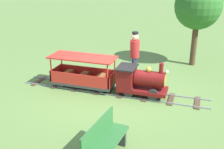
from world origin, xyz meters
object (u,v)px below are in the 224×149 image
locomotive (139,80)px  park_bench (104,141)px  passenger_car (83,75)px  conductor_person (135,52)px  oak_tree_near (198,7)px

locomotive → park_bench: bearing=0.7°
passenger_car → park_bench: passenger_car is taller
conductor_person → park_bench: (4.15, 0.47, -0.54)m
park_bench → oak_tree_near: 6.75m
conductor_person → locomotive: bearing=21.5°
locomotive → conductor_person: (-1.09, -0.43, 0.47)m
locomotive → passenger_car: size_ratio=0.72×
passenger_car → oak_tree_near: bearing=137.6°
oak_tree_near → conductor_person: bearing=-37.6°
conductor_person → park_bench: conductor_person is taller
passenger_car → oak_tree_near: size_ratio=0.66×
locomotive → park_bench: size_ratio=1.08×
park_bench → oak_tree_near: (-6.39, 1.26, 1.78)m
oak_tree_near → locomotive: bearing=-21.2°
passenger_car → park_bench: (3.05, 1.79, -0.01)m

